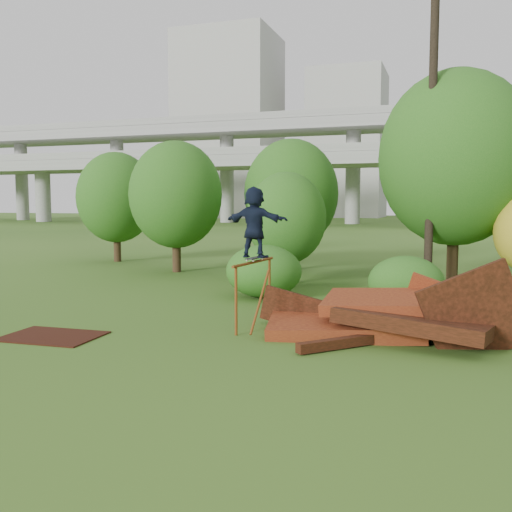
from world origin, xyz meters
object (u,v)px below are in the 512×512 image
(utility_pole, at_px, (432,129))
(flat_plate, at_px, (52,336))
(skater, at_px, (255,222))
(scrap_pile, at_px, (382,318))

(utility_pole, bearing_deg, flat_plate, -125.22)
(skater, height_order, utility_pole, utility_pole)
(scrap_pile, relative_size, skater, 3.62)
(scrap_pile, bearing_deg, skater, 177.68)
(scrap_pile, bearing_deg, utility_pole, 85.56)
(utility_pole, bearing_deg, scrap_pile, -94.44)
(skater, xyz_separation_m, utility_pole, (3.50, 7.84, 2.85))
(scrap_pile, relative_size, flat_plate, 2.92)
(skater, bearing_deg, scrap_pile, -175.95)
(skater, xyz_separation_m, flat_plate, (-3.70, -2.36, -2.37))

